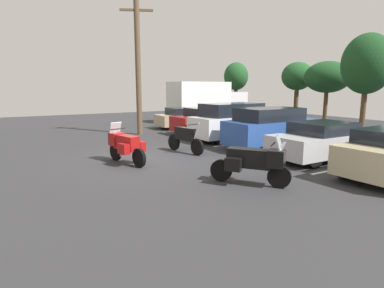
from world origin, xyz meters
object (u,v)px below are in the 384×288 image
(motorcycle_second, at_px, (253,161))
(car_white, at_px, (234,121))
(car_silver, at_px, (324,141))
(car_red, at_px, (211,120))
(car_tan, at_px, (188,118))
(utility_pole, at_px, (138,67))
(box_truck, at_px, (206,101))
(motorcycle_third, at_px, (185,138))
(motorcycle_touring, at_px, (125,145))
(car_blue, at_px, (273,128))

(motorcycle_second, xyz_separation_m, car_white, (-6.62, 4.43, 0.26))
(car_silver, bearing_deg, car_red, 178.90)
(car_tan, xyz_separation_m, utility_pole, (1.35, -3.96, 3.15))
(car_tan, distance_m, box_truck, 4.09)
(box_truck, xyz_separation_m, utility_pole, (3.90, -7.03, 2.21))
(motorcycle_third, bearing_deg, utility_pole, 177.69)
(car_tan, bearing_deg, car_white, -3.37)
(car_white, distance_m, utility_pole, 6.20)
(car_silver, bearing_deg, motorcycle_touring, -114.36)
(car_red, distance_m, box_truck, 6.27)
(motorcycle_second, distance_m, motorcycle_third, 4.93)
(box_truck, relative_size, utility_pole, 0.87)
(car_blue, bearing_deg, motorcycle_third, -105.23)
(car_blue, bearing_deg, utility_pole, -152.17)
(motorcycle_touring, bearing_deg, car_silver, 65.64)
(motorcycle_third, bearing_deg, motorcycle_touring, -77.89)
(motorcycle_touring, distance_m, motorcycle_third, 2.85)
(car_tan, xyz_separation_m, car_blue, (8.25, -0.32, 0.23))
(car_white, bearing_deg, motorcycle_third, -66.03)
(motorcycle_touring, distance_m, box_truck, 14.45)
(car_silver, bearing_deg, motorcycle_second, -75.00)
(car_silver, height_order, box_truck, box_truck)
(motorcycle_third, bearing_deg, car_blue, 74.77)
(car_red, height_order, car_white, car_white)
(motorcycle_third, xyz_separation_m, car_tan, (-7.20, 4.19, 0.07))
(car_silver, distance_m, utility_pole, 10.69)
(car_red, bearing_deg, utility_pole, -110.70)
(motorcycle_touring, bearing_deg, box_truck, 135.80)
(car_white, distance_m, box_truck, 8.73)
(car_blue, bearing_deg, car_white, -179.91)
(motorcycle_third, distance_m, car_red, 6.03)
(car_tan, bearing_deg, motorcycle_second, -21.47)
(utility_pole, bearing_deg, motorcycle_touring, -25.15)
(motorcycle_second, xyz_separation_m, box_truck, (-14.63, 7.82, 0.92))
(car_silver, bearing_deg, utility_pole, -158.39)
(car_tan, relative_size, car_white, 0.88)
(car_silver, bearing_deg, car_white, -178.60)
(motorcycle_touring, distance_m, car_red, 8.53)
(motorcycle_third, relative_size, car_tan, 0.48)
(motorcycle_second, relative_size, car_white, 0.38)
(motorcycle_second, relative_size, car_silver, 0.42)
(box_truck, bearing_deg, motorcycle_second, -28.13)
(car_red, distance_m, car_blue, 5.42)
(car_white, bearing_deg, motorcycle_touring, -70.80)
(car_tan, distance_m, car_blue, 8.26)
(car_red, height_order, car_blue, car_blue)
(car_silver, bearing_deg, box_truck, 166.34)
(motorcycle_second, distance_m, car_silver, 4.73)
(box_truck, bearing_deg, car_tan, -50.34)
(box_truck, distance_m, utility_pole, 8.33)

